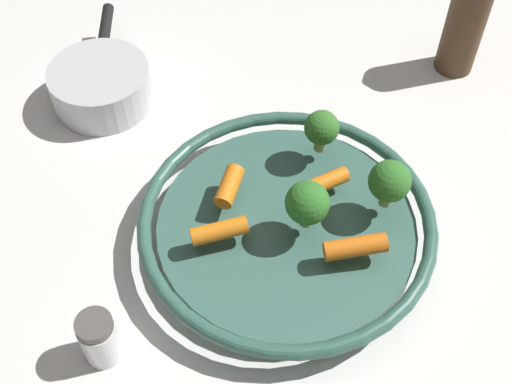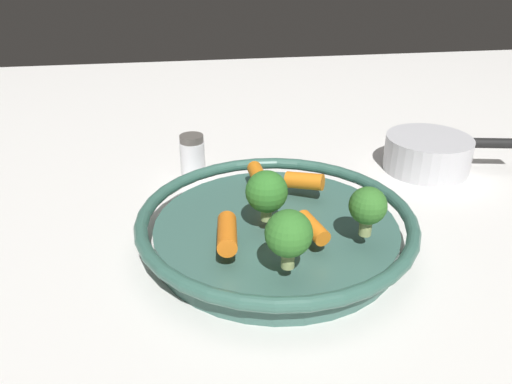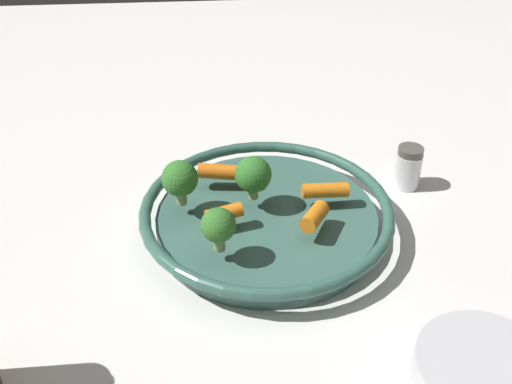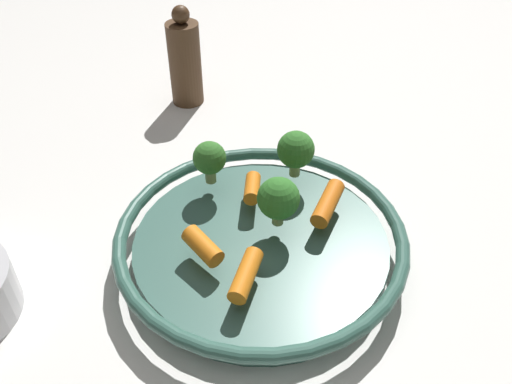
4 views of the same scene
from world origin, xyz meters
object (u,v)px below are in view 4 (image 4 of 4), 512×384
baby_carrot_back (252,188)px  baby_carrot_center (246,275)px  serving_bowl (261,243)px  baby_carrot_near_rim (328,203)px  broccoli_floret_mid (296,150)px  broccoli_floret_large (210,159)px  baby_carrot_right (203,246)px  pepper_mill (185,61)px  broccoli_floret_small (278,199)px

baby_carrot_back → baby_carrot_center: size_ratio=0.76×
serving_bowl → baby_carrot_near_rim: baby_carrot_near_rim is taller
broccoli_floret_mid → broccoli_floret_large: 0.11m
serving_bowl → baby_carrot_back: baby_carrot_back is taller
baby_carrot_right → baby_carrot_center: (0.06, -0.02, -0.00)m
broccoli_floret_mid → serving_bowl: bearing=-95.1°
broccoli_floret_mid → pepper_mill: bearing=139.8°
baby_carrot_center → broccoli_floret_small: broccoli_floret_small is taller
pepper_mill → serving_bowl: bearing=-53.6°
pepper_mill → baby_carrot_back: bearing=-51.9°
baby_carrot_back → baby_carrot_near_rim: bearing=-0.6°
serving_bowl → broccoli_floret_small: 0.06m
baby_carrot_back → baby_carrot_near_rim: 0.09m
baby_carrot_center → broccoli_floret_mid: bearing=89.8°
pepper_mill → broccoli_floret_small: bearing=-50.4°
baby_carrot_right → broccoli_floret_small: broccoli_floret_small is taller
broccoli_floret_small → pepper_mill: 0.39m
baby_carrot_near_rim → broccoli_floret_large: (-0.15, 0.01, 0.02)m
baby_carrot_back → baby_carrot_near_rim: (0.09, -0.00, 0.00)m
baby_carrot_near_rim → baby_carrot_center: bearing=-112.3°
broccoli_floret_large → baby_carrot_right: bearing=-71.9°
baby_carrot_right → broccoli_floret_mid: bearing=70.9°
serving_bowl → baby_carrot_near_rim: (0.06, 0.06, 0.03)m
serving_bowl → baby_carrot_near_rim: 0.09m
baby_carrot_center → baby_carrot_near_rim: bearing=67.7°
broccoli_floret_small → broccoli_floret_large: (-0.10, 0.05, -0.00)m
serving_bowl → baby_carrot_back: 0.07m
baby_carrot_back → pepper_mill: pepper_mill is taller
baby_carrot_near_rim → baby_carrot_right: size_ratio=1.36×
broccoli_floret_large → baby_carrot_center: bearing=-56.2°
baby_carrot_back → broccoli_floret_small: size_ratio=0.77×
broccoli_floret_mid → pepper_mill: 0.32m
baby_carrot_back → broccoli_floret_small: (0.04, -0.04, 0.03)m
broccoli_floret_small → pepper_mill: pepper_mill is taller
baby_carrot_right → serving_bowl: bearing=49.1°
baby_carrot_near_rim → pepper_mill: pepper_mill is taller
broccoli_floret_mid → broccoli_floret_small: (0.01, -0.09, -0.00)m
baby_carrot_center → broccoli_floret_large: 0.17m
broccoli_floret_large → broccoli_floret_small: bearing=-25.3°
baby_carrot_right → broccoli_floret_large: bearing=108.1°
serving_bowl → broccoli_floret_small: broccoli_floret_small is taller
baby_carrot_right → broccoli_floret_small: (0.06, 0.07, 0.03)m
broccoli_floret_mid → pepper_mill: size_ratio=0.38×
baby_carrot_right → broccoli_floret_mid: (0.06, 0.17, 0.03)m
broccoli_floret_large → pepper_mill: size_ratio=0.34×
serving_bowl → baby_carrot_center: 0.08m
baby_carrot_right → broccoli_floret_mid: size_ratio=0.78×
broccoli_floret_mid → broccoli_floret_small: bearing=-86.9°
baby_carrot_near_rim → baby_carrot_center: 0.15m
serving_bowl → baby_carrot_right: baby_carrot_right is taller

